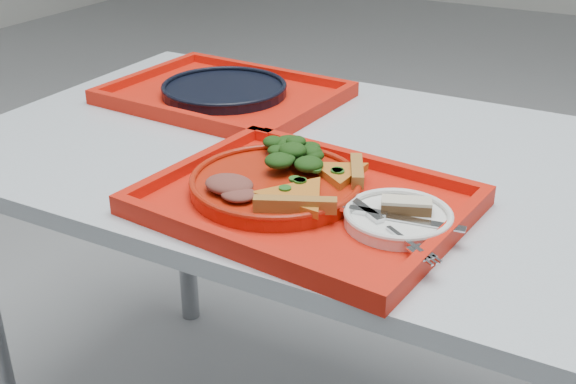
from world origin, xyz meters
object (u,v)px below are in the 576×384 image
at_px(tray_main, 305,205).
at_px(dessert_bar, 406,206).
at_px(navy_plate, 224,91).
at_px(dinner_plate, 276,186).
at_px(tray_far, 225,97).

relative_size(tray_main, dessert_bar, 6.05).
relative_size(navy_plate, dessert_bar, 3.50).
xyz_separation_m(navy_plate, dessert_bar, (0.53, -0.34, 0.02)).
relative_size(tray_main, dinner_plate, 1.73).
bearing_deg(tray_main, tray_far, 142.29).
height_order(tray_far, dessert_bar, dessert_bar).
distance_m(dinner_plate, navy_plate, 0.48).
height_order(tray_main, dinner_plate, dinner_plate).
distance_m(tray_main, tray_far, 0.52).
height_order(tray_main, tray_far, same).
distance_m(tray_far, dinner_plate, 0.48).
height_order(tray_far, navy_plate, navy_plate).
bearing_deg(navy_plate, tray_main, -43.62).
distance_m(tray_far, navy_plate, 0.01).
bearing_deg(navy_plate, dinner_plate, -47.32).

